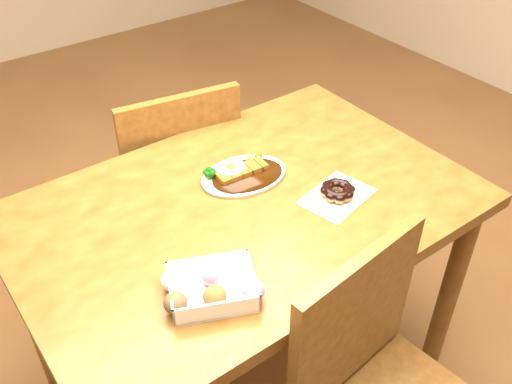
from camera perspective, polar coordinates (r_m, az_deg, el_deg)
ground at (r=2.06m, az=-0.86°, el=-17.54°), size 6.00×6.00×0.00m
table at (r=1.57m, az=-1.08°, el=-3.91°), size 1.20×0.80×0.75m
chair_far at (r=2.06m, az=-8.12°, el=1.29°), size 0.49×0.49×0.87m
katsu_curry_plate at (r=1.59m, az=-1.40°, el=1.83°), size 0.26×0.20×0.05m
donut_box at (r=1.25m, az=-4.62°, el=-9.47°), size 0.23×0.21×0.05m
pon_de_ring at (r=1.53m, az=8.15°, el=0.07°), size 0.22×0.17×0.04m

